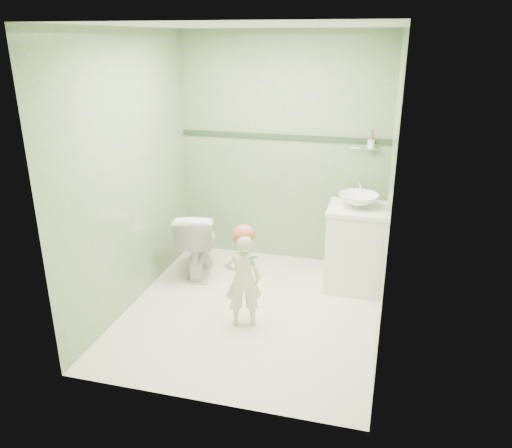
# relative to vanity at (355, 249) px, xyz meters

# --- Properties ---
(ground) EXTENTS (2.50, 2.50, 0.00)m
(ground) POSITION_rel_vanity_xyz_m (-0.84, -0.70, -0.40)
(ground) COLOR white
(ground) RESTS_ON ground
(room_shell) EXTENTS (2.50, 2.54, 2.40)m
(room_shell) POSITION_rel_vanity_xyz_m (-0.84, -0.70, 0.80)
(room_shell) COLOR gray
(room_shell) RESTS_ON ground
(trim_stripe) EXTENTS (2.20, 0.02, 0.05)m
(trim_stripe) POSITION_rel_vanity_xyz_m (-0.84, 0.54, 0.95)
(trim_stripe) COLOR #2A442B
(trim_stripe) RESTS_ON room_shell
(vanity) EXTENTS (0.52, 0.50, 0.80)m
(vanity) POSITION_rel_vanity_xyz_m (0.00, 0.00, 0.00)
(vanity) COLOR white
(vanity) RESTS_ON ground
(counter) EXTENTS (0.54, 0.52, 0.04)m
(counter) POSITION_rel_vanity_xyz_m (0.00, 0.00, 0.41)
(counter) COLOR white
(counter) RESTS_ON vanity
(basin) EXTENTS (0.37, 0.37, 0.13)m
(basin) POSITION_rel_vanity_xyz_m (0.00, 0.00, 0.49)
(basin) COLOR white
(basin) RESTS_ON counter
(faucet) EXTENTS (0.03, 0.13, 0.18)m
(faucet) POSITION_rel_vanity_xyz_m (0.00, 0.19, 0.57)
(faucet) COLOR silver
(faucet) RESTS_ON counter
(cup_holder) EXTENTS (0.26, 0.07, 0.21)m
(cup_holder) POSITION_rel_vanity_xyz_m (0.05, 0.48, 0.93)
(cup_holder) COLOR silver
(cup_holder) RESTS_ON room_shell
(toilet) EXTENTS (0.54, 0.75, 0.69)m
(toilet) POSITION_rel_vanity_xyz_m (-1.58, -0.10, -0.05)
(toilet) COLOR white
(toilet) RESTS_ON ground
(toddler) EXTENTS (0.35, 0.29, 0.84)m
(toddler) POSITION_rel_vanity_xyz_m (-0.85, -0.93, 0.02)
(toddler) COLOR beige
(toddler) RESTS_ON ground
(hair_cap) EXTENTS (0.19, 0.19, 0.19)m
(hair_cap) POSITION_rel_vanity_xyz_m (-0.85, -0.90, 0.40)
(hair_cap) COLOR #B4573E
(hair_cap) RESTS_ON toddler
(teal_toothbrush) EXTENTS (0.10, 0.14, 0.08)m
(teal_toothbrush) POSITION_rel_vanity_xyz_m (-0.74, -1.02, 0.28)
(teal_toothbrush) COLOR #017D50
(teal_toothbrush) RESTS_ON toddler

